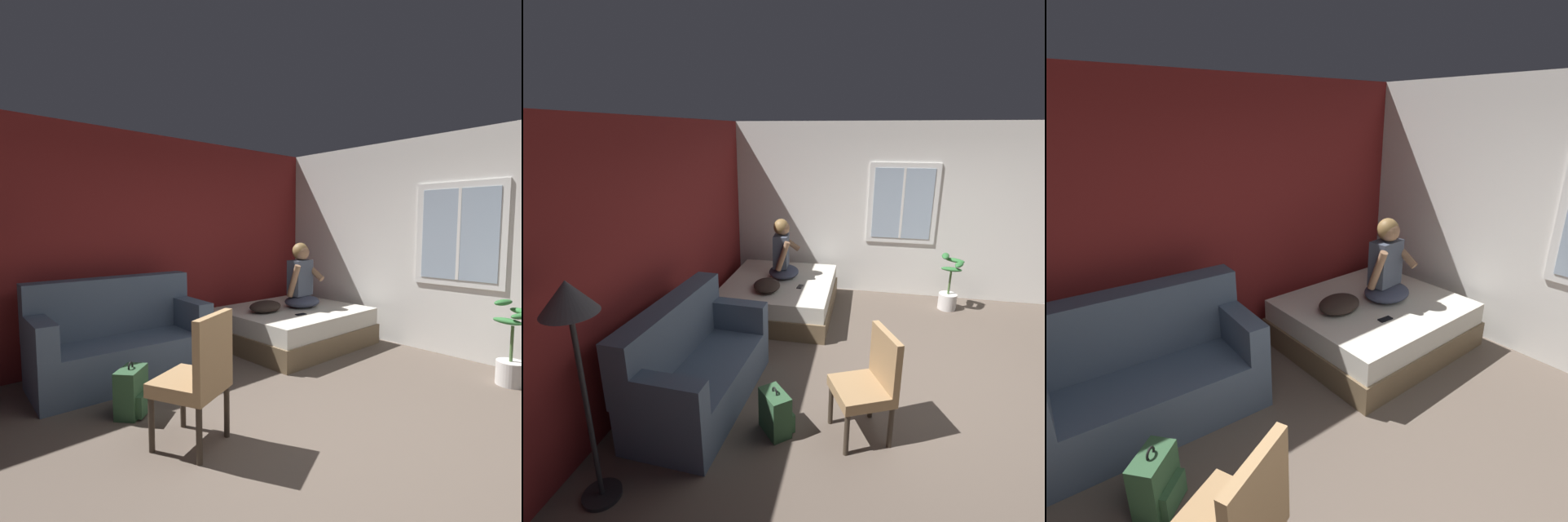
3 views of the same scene
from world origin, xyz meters
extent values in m
plane|color=brown|center=(0.00, 0.00, 0.00)|extent=(40.00, 40.00, 0.00)
cube|color=maroon|center=(0.00, 3.13, 1.35)|extent=(10.32, 0.16, 2.70)
cube|color=silver|center=(2.74, 0.00, 1.35)|extent=(0.16, 7.50, 2.70)
cube|color=white|center=(2.65, 0.40, 1.49)|extent=(0.02, 1.04, 1.24)
cube|color=#9EB2C6|center=(2.63, 0.40, 1.49)|extent=(0.01, 0.88, 1.08)
cube|color=white|center=(2.63, 0.40, 1.49)|extent=(0.01, 0.04, 1.08)
cube|color=brown|center=(1.60, 2.11, 0.13)|extent=(1.80, 1.55, 0.26)
cube|color=beige|center=(1.60, 2.11, 0.37)|extent=(1.74, 1.50, 0.22)
cube|color=#47566B|center=(-0.64, 2.37, 0.22)|extent=(1.74, 0.89, 0.44)
cube|color=#47566B|center=(-0.62, 2.67, 0.74)|extent=(1.71, 0.33, 0.60)
cube|color=#47566B|center=(-1.40, 2.42, 0.60)|extent=(0.22, 0.81, 0.32)
cube|color=#47566B|center=(0.12, 2.33, 0.60)|extent=(0.22, 0.81, 0.32)
cylinder|color=#382D23|center=(-0.69, 1.13, 0.20)|extent=(0.04, 0.04, 0.40)
cylinder|color=#382D23|center=(-1.05, 0.96, 0.20)|extent=(0.04, 0.04, 0.40)
cylinder|color=#382D23|center=(-0.53, 0.77, 0.20)|extent=(0.04, 0.04, 0.40)
cylinder|color=#382D23|center=(-0.88, 0.61, 0.20)|extent=(0.04, 0.04, 0.40)
cube|color=#9E7A51|center=(-0.79, 0.87, 0.45)|extent=(0.61, 0.61, 0.10)
cube|color=#9E7A51|center=(-0.70, 0.69, 0.74)|extent=(0.44, 0.25, 0.48)
ellipsoid|color=#383D51|center=(1.77, 2.08, 0.56)|extent=(0.55, 0.48, 0.16)
cube|color=#3F4756|center=(1.77, 2.12, 0.88)|extent=(0.34, 0.22, 0.48)
cylinder|color=#936B4C|center=(1.57, 2.06, 0.86)|extent=(0.10, 0.22, 0.44)
cylinder|color=#936B4C|center=(1.94, 2.06, 0.98)|extent=(0.11, 0.38, 0.29)
sphere|color=#936B4C|center=(1.77, 2.10, 1.23)|extent=(0.21, 0.21, 0.21)
ellipsoid|color=olive|center=(1.77, 2.12, 1.24)|extent=(0.24, 0.24, 0.23)
cube|color=#2D5133|center=(-0.91, 1.60, 0.20)|extent=(0.34, 0.33, 0.40)
cube|color=#2D5133|center=(-0.83, 1.51, 0.11)|extent=(0.21, 0.19, 0.18)
torus|color=black|center=(-0.91, 1.60, 0.42)|extent=(0.08, 0.07, 0.09)
ellipsoid|color=#2D231E|center=(1.19, 2.20, 0.55)|extent=(0.54, 0.45, 0.14)
cube|color=black|center=(1.40, 1.77, 0.48)|extent=(0.15, 0.08, 0.01)
cylinder|color=silver|center=(2.18, -0.34, 0.12)|extent=(0.26, 0.26, 0.24)
cylinder|color=#426033|center=(2.18, -0.34, 0.42)|extent=(0.03, 0.03, 0.36)
ellipsoid|color=#2D6B33|center=(2.08, -0.32, 0.66)|extent=(0.15, 0.29, 0.06)
ellipsoid|color=#2D6B33|center=(2.20, -0.24, 0.82)|extent=(0.29, 0.15, 0.06)
camera|label=1|loc=(-2.32, -1.59, 1.60)|focal=28.00mm
camera|label=2|loc=(-3.82, 0.90, 2.57)|focal=28.00mm
camera|label=3|loc=(-1.35, -0.48, 2.34)|focal=28.00mm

